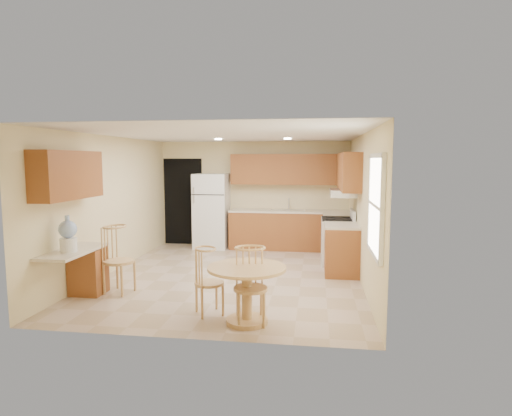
# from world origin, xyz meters

# --- Properties ---
(floor) EXTENTS (5.50, 5.50, 0.00)m
(floor) POSITION_xyz_m (0.00, 0.00, 0.00)
(floor) COLOR tan
(floor) RESTS_ON ground
(ceiling) EXTENTS (4.50, 5.50, 0.02)m
(ceiling) POSITION_xyz_m (0.00, 0.00, 2.50)
(ceiling) COLOR white
(ceiling) RESTS_ON wall_back
(wall_back) EXTENTS (4.50, 0.02, 2.50)m
(wall_back) POSITION_xyz_m (0.00, 2.75, 1.25)
(wall_back) COLOR beige
(wall_back) RESTS_ON floor
(wall_front) EXTENTS (4.50, 0.02, 2.50)m
(wall_front) POSITION_xyz_m (0.00, -2.75, 1.25)
(wall_front) COLOR beige
(wall_front) RESTS_ON floor
(wall_left) EXTENTS (0.02, 5.50, 2.50)m
(wall_left) POSITION_xyz_m (-2.25, 0.00, 1.25)
(wall_left) COLOR beige
(wall_left) RESTS_ON floor
(wall_right) EXTENTS (0.02, 5.50, 2.50)m
(wall_right) POSITION_xyz_m (2.25, 0.00, 1.25)
(wall_right) COLOR beige
(wall_right) RESTS_ON floor
(doorway) EXTENTS (0.90, 0.02, 2.10)m
(doorway) POSITION_xyz_m (-1.75, 2.73, 1.05)
(doorway) COLOR black
(doorway) RESTS_ON floor
(base_cab_back) EXTENTS (2.75, 0.60, 0.87)m
(base_cab_back) POSITION_xyz_m (0.88, 2.45, 0.43)
(base_cab_back) COLOR #995527
(base_cab_back) RESTS_ON floor
(counter_back) EXTENTS (2.75, 0.63, 0.04)m
(counter_back) POSITION_xyz_m (0.88, 2.45, 0.89)
(counter_back) COLOR beige
(counter_back) RESTS_ON base_cab_back
(base_cab_right_a) EXTENTS (0.60, 0.59, 0.87)m
(base_cab_right_a) POSITION_xyz_m (1.95, 1.85, 0.43)
(base_cab_right_a) COLOR #995527
(base_cab_right_a) RESTS_ON floor
(counter_right_a) EXTENTS (0.63, 0.59, 0.04)m
(counter_right_a) POSITION_xyz_m (1.95, 1.85, 0.89)
(counter_right_a) COLOR beige
(counter_right_a) RESTS_ON base_cab_right_a
(base_cab_right_b) EXTENTS (0.60, 0.80, 0.87)m
(base_cab_right_b) POSITION_xyz_m (1.95, 0.40, 0.43)
(base_cab_right_b) COLOR #995527
(base_cab_right_b) RESTS_ON floor
(counter_right_b) EXTENTS (0.63, 0.80, 0.04)m
(counter_right_b) POSITION_xyz_m (1.95, 0.40, 0.89)
(counter_right_b) COLOR beige
(counter_right_b) RESTS_ON base_cab_right_b
(upper_cab_back) EXTENTS (2.75, 0.33, 0.70)m
(upper_cab_back) POSITION_xyz_m (0.88, 2.58, 1.85)
(upper_cab_back) COLOR #995527
(upper_cab_back) RESTS_ON wall_back
(upper_cab_right) EXTENTS (0.33, 2.42, 0.70)m
(upper_cab_right) POSITION_xyz_m (2.08, 1.21, 1.85)
(upper_cab_right) COLOR #995527
(upper_cab_right) RESTS_ON wall_right
(upper_cab_left) EXTENTS (0.33, 1.40, 0.70)m
(upper_cab_left) POSITION_xyz_m (-2.08, -1.60, 1.85)
(upper_cab_left) COLOR #995527
(upper_cab_left) RESTS_ON wall_left
(sink) EXTENTS (0.78, 0.44, 0.01)m
(sink) POSITION_xyz_m (0.85, 2.45, 0.91)
(sink) COLOR silver
(sink) RESTS_ON counter_back
(range_hood) EXTENTS (0.50, 0.76, 0.14)m
(range_hood) POSITION_xyz_m (2.00, 1.18, 1.42)
(range_hood) COLOR silver
(range_hood) RESTS_ON upper_cab_right
(desk_pedestal) EXTENTS (0.48, 0.42, 0.72)m
(desk_pedestal) POSITION_xyz_m (-2.00, -1.32, 0.36)
(desk_pedestal) COLOR #995527
(desk_pedestal) RESTS_ON floor
(desk_top) EXTENTS (0.50, 1.20, 0.04)m
(desk_top) POSITION_xyz_m (-2.00, -1.70, 0.75)
(desk_top) COLOR beige
(desk_top) RESTS_ON desk_pedestal
(window) EXTENTS (0.06, 1.12, 1.30)m
(window) POSITION_xyz_m (2.23, -1.85, 1.50)
(window) COLOR white
(window) RESTS_ON wall_right
(can_light_a) EXTENTS (0.14, 0.14, 0.02)m
(can_light_a) POSITION_xyz_m (-0.50, 1.20, 2.48)
(can_light_a) COLOR white
(can_light_a) RESTS_ON ceiling
(can_light_b) EXTENTS (0.14, 0.14, 0.02)m
(can_light_b) POSITION_xyz_m (0.90, 1.20, 2.48)
(can_light_b) COLOR white
(can_light_b) RESTS_ON ceiling
(refrigerator) EXTENTS (0.77, 0.75, 1.75)m
(refrigerator) POSITION_xyz_m (-0.95, 2.40, 0.87)
(refrigerator) COLOR white
(refrigerator) RESTS_ON floor
(stove) EXTENTS (0.65, 0.76, 1.09)m
(stove) POSITION_xyz_m (1.92, 1.18, 0.47)
(stove) COLOR white
(stove) RESTS_ON floor
(dining_table) EXTENTS (0.99, 0.99, 0.74)m
(dining_table) POSITION_xyz_m (0.62, -2.17, 0.48)
(dining_table) COLOR tan
(dining_table) RESTS_ON floor
(chair_table_a) EXTENTS (0.40, 0.51, 0.90)m
(chair_table_a) POSITION_xyz_m (0.07, -2.01, 0.55)
(chair_table_a) COLOR tan
(chair_table_a) RESTS_ON floor
(chair_table_b) EXTENTS (0.43, 0.45, 0.97)m
(chair_table_b) POSITION_xyz_m (0.67, -2.29, 0.59)
(chair_table_b) COLOR tan
(chair_table_b) RESTS_ON floor
(chair_desk) EXTENTS (0.46, 0.60, 1.04)m
(chair_desk) POSITION_xyz_m (-1.55, -1.30, 0.64)
(chair_desk) COLOR tan
(chair_desk) RESTS_ON floor
(water_crock) EXTENTS (0.25, 0.25, 0.52)m
(water_crock) POSITION_xyz_m (-2.00, -1.81, 1.00)
(water_crock) COLOR white
(water_crock) RESTS_ON desk_top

